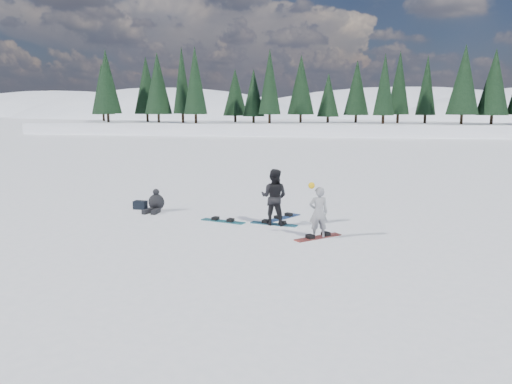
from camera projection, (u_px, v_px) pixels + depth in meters
ground at (358, 232)px, 14.69m from camera, size 420.00×420.00×0.00m
alpine_backdrop at (320, 151)px, 202.49m from camera, size 412.50×227.00×53.20m
snowboarder_woman at (318, 212)px, 13.92m from camera, size 0.61×0.48×1.60m
snowboarder_man at (274, 197)px, 15.50m from camera, size 0.95×0.79×1.76m
seated_rider at (156, 203)px, 17.61m from camera, size 0.64×0.98×0.80m
gear_bag at (140, 205)px, 18.00m from camera, size 0.47×0.32×0.30m
snowboard_woman at (318, 237)px, 14.04m from camera, size 1.29×1.22×0.03m
snowboard_man at (274, 224)px, 15.64m from camera, size 1.53×0.57×0.03m
snowboard_loose_a at (283, 218)px, 16.55m from camera, size 1.02×1.42×0.03m
snowboard_loose_c at (223, 221)px, 16.04m from camera, size 1.52×0.68×0.03m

